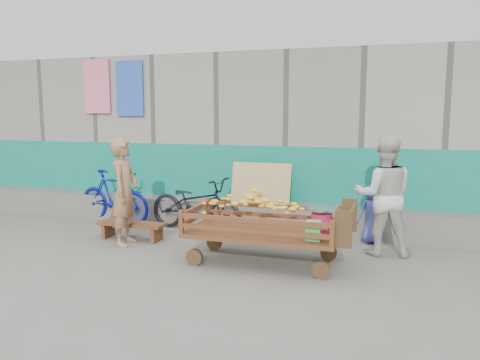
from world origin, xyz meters
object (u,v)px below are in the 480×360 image
(vendor_man, at_px, (124,192))
(banana_cart, at_px, (260,217))
(child, at_px, (373,214))
(woman, at_px, (384,195))
(bench, at_px, (132,227))
(bicycle_dark, at_px, (196,204))
(bicycle_blue, at_px, (114,196))

(vendor_man, bearing_deg, banana_cart, -105.66)
(vendor_man, relative_size, child, 1.76)
(woman, bearing_deg, vendor_man, 2.75)
(bench, distance_m, child, 3.70)
(bench, bearing_deg, banana_cart, -12.94)
(bench, relative_size, child, 1.18)
(bicycle_dark, distance_m, bicycle_blue, 1.66)
(banana_cart, height_order, bicycle_blue, bicycle_blue)
(woman, xyz_separation_m, child, (-0.15, 0.54, -0.38))
(bicycle_dark, bearing_deg, banana_cart, -121.62)
(banana_cart, bearing_deg, bench, 167.06)
(bench, bearing_deg, bicycle_blue, 134.36)
(banana_cart, bearing_deg, bicycle_dark, 138.50)
(vendor_man, distance_m, bicycle_blue, 1.59)
(vendor_man, height_order, bicycle_blue, vendor_man)
(child, bearing_deg, woman, 79.99)
(vendor_man, distance_m, woman, 3.72)
(woman, bearing_deg, bicycle_blue, -14.21)
(child, xyz_separation_m, bicycle_blue, (-4.49, 0.00, 0.02))
(banana_cart, relative_size, bicycle_dark, 1.24)
(bicycle_blue, bearing_deg, woman, -86.38)
(child, relative_size, bicycle_blue, 0.58)
(banana_cart, xyz_separation_m, bench, (-2.21, 0.51, -0.42))
(bicycle_blue, bearing_deg, vendor_man, -130.79)
(bench, relative_size, bicycle_dark, 0.62)
(banana_cart, height_order, bicycle_dark, banana_cart)
(bench, relative_size, vendor_man, 0.67)
(woman, distance_m, bicycle_blue, 4.68)
(bicycle_dark, bearing_deg, woman, -87.76)
(bench, xyz_separation_m, bicycle_blue, (-0.92, 0.94, 0.27))
(banana_cart, relative_size, bicycle_blue, 1.37)
(bench, distance_m, vendor_man, 0.66)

